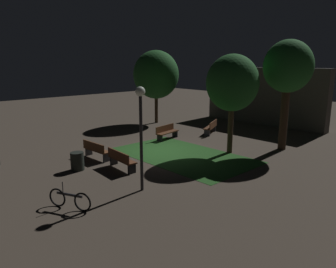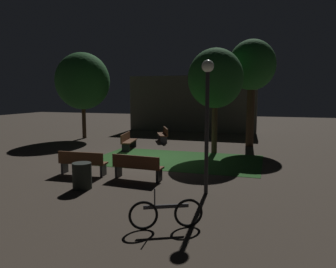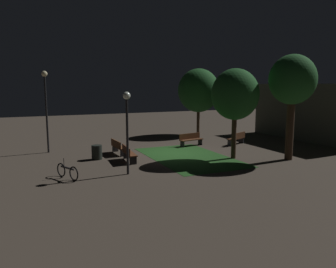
{
  "view_description": "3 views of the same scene",
  "coord_description": "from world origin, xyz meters",
  "px_view_note": "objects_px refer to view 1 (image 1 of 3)",
  "views": [
    {
      "loc": [
        12.86,
        -11.34,
        4.85
      ],
      "look_at": [
        -0.12,
        0.69,
        0.82
      ],
      "focal_mm": 34.42,
      "sensor_mm": 36.0,
      "label": 1
    },
    {
      "loc": [
        5.44,
        -13.5,
        3.0
      ],
      "look_at": [
        1.2,
        -0.15,
        1.23
      ],
      "focal_mm": 34.35,
      "sensor_mm": 36.0,
      "label": 2
    },
    {
      "loc": [
        18.68,
        -8.71,
        4.27
      ],
      "look_at": [
        -0.55,
        -0.2,
        1.15
      ],
      "focal_mm": 35.37,
      "sensor_mm": 36.0,
      "label": 3
    }
  ],
  "objects_px": {
    "trash_bin": "(77,161)",
    "bench_front_right": "(211,127)",
    "bench_front_left": "(96,150)",
    "tree_back_left": "(288,68)",
    "tree_left_canopy": "(232,83)",
    "bicycle": "(70,199)",
    "tree_near_wall": "(156,75)",
    "bench_back_row": "(121,159)",
    "bench_lawn_edge": "(167,132)",
    "lamp_post_plaza_east": "(141,120)"
  },
  "relations": [
    {
      "from": "trash_bin",
      "to": "bench_front_right",
      "type": "bearing_deg",
      "value": 93.88
    },
    {
      "from": "trash_bin",
      "to": "bench_front_left",
      "type": "bearing_deg",
      "value": 122.09
    },
    {
      "from": "bench_front_left",
      "to": "tree_back_left",
      "type": "xyz_separation_m",
      "value": [
        5.49,
        8.6,
        3.99
      ]
    },
    {
      "from": "tree_left_canopy",
      "to": "bicycle",
      "type": "distance_m",
      "value": 10.08
    },
    {
      "from": "tree_left_canopy",
      "to": "tree_near_wall",
      "type": "bearing_deg",
      "value": 163.34
    },
    {
      "from": "bench_front_right",
      "to": "trash_bin",
      "type": "height_order",
      "value": "bench_front_right"
    },
    {
      "from": "bench_back_row",
      "to": "bench_front_right",
      "type": "distance_m",
      "value": 8.95
    },
    {
      "from": "bench_front_right",
      "to": "bicycle",
      "type": "bearing_deg",
      "value": -71.36
    },
    {
      "from": "bench_front_left",
      "to": "tree_left_canopy",
      "type": "xyz_separation_m",
      "value": [
        3.91,
        5.89,
        3.24
      ]
    },
    {
      "from": "bench_front_left",
      "to": "trash_bin",
      "type": "relative_size",
      "value": 2.19
    },
    {
      "from": "tree_near_wall",
      "to": "bench_front_left",
      "type": "bearing_deg",
      "value": -58.29
    },
    {
      "from": "bench_front_right",
      "to": "bench_lawn_edge",
      "type": "bearing_deg",
      "value": -105.91
    },
    {
      "from": "bench_lawn_edge",
      "to": "bench_front_right",
      "type": "bearing_deg",
      "value": 74.09
    },
    {
      "from": "bench_lawn_edge",
      "to": "tree_near_wall",
      "type": "relative_size",
      "value": 0.33
    },
    {
      "from": "bench_front_right",
      "to": "lamp_post_plaza_east",
      "type": "xyz_separation_m",
      "value": [
        4.53,
        -9.56,
        2.26
      ]
    },
    {
      "from": "tree_back_left",
      "to": "bicycle",
      "type": "bearing_deg",
      "value": -95.02
    },
    {
      "from": "tree_back_left",
      "to": "bicycle",
      "type": "xyz_separation_m",
      "value": [
        -1.07,
        -12.2,
        -4.13
      ]
    },
    {
      "from": "bench_back_row",
      "to": "tree_near_wall",
      "type": "xyz_separation_m",
      "value": [
        -7.54,
        8.66,
        3.32
      ]
    },
    {
      "from": "bench_lawn_edge",
      "to": "tree_back_left",
      "type": "height_order",
      "value": "tree_back_left"
    },
    {
      "from": "bench_front_left",
      "to": "bench_back_row",
      "type": "xyz_separation_m",
      "value": [
        2.2,
        0.0,
        0.0
      ]
    },
    {
      "from": "tree_near_wall",
      "to": "lamp_post_plaza_east",
      "type": "xyz_separation_m",
      "value": [
        10.13,
        -9.48,
        -1.05
      ]
    },
    {
      "from": "tree_back_left",
      "to": "trash_bin",
      "type": "height_order",
      "value": "tree_back_left"
    },
    {
      "from": "tree_left_canopy",
      "to": "bicycle",
      "type": "bearing_deg",
      "value": -86.94
    },
    {
      "from": "tree_back_left",
      "to": "lamp_post_plaza_east",
      "type": "bearing_deg",
      "value": -94.29
    },
    {
      "from": "tree_near_wall",
      "to": "tree_back_left",
      "type": "distance_m",
      "value": 10.86
    },
    {
      "from": "tree_back_left",
      "to": "trash_bin",
      "type": "relative_size",
      "value": 7.19
    },
    {
      "from": "bench_front_left",
      "to": "bench_back_row",
      "type": "distance_m",
      "value": 2.2
    },
    {
      "from": "bench_lawn_edge",
      "to": "bicycle",
      "type": "height_order",
      "value": "bicycle"
    },
    {
      "from": "bench_back_row",
      "to": "tree_back_left",
      "type": "distance_m",
      "value": 10.04
    },
    {
      "from": "tree_back_left",
      "to": "bicycle",
      "type": "relative_size",
      "value": 3.9
    },
    {
      "from": "lamp_post_plaza_east",
      "to": "tree_left_canopy",
      "type": "bearing_deg",
      "value": 97.42
    },
    {
      "from": "bench_front_right",
      "to": "bicycle",
      "type": "height_order",
      "value": "bicycle"
    },
    {
      "from": "bench_back_row",
      "to": "bench_front_right",
      "type": "xyz_separation_m",
      "value": [
        -1.94,
        8.74,
        0.0
      ]
    },
    {
      "from": "bench_lawn_edge",
      "to": "tree_near_wall",
      "type": "bearing_deg",
      "value": 145.77
    },
    {
      "from": "bench_lawn_edge",
      "to": "tree_near_wall",
      "type": "xyz_separation_m",
      "value": [
        -4.67,
        3.18,
        3.32
      ]
    },
    {
      "from": "bench_front_right",
      "to": "tree_near_wall",
      "type": "xyz_separation_m",
      "value": [
        -5.61,
        -0.08,
        3.32
      ]
    },
    {
      "from": "tree_back_left",
      "to": "lamp_post_plaza_east",
      "type": "distance_m",
      "value": 9.61
    },
    {
      "from": "bench_lawn_edge",
      "to": "bench_front_right",
      "type": "xyz_separation_m",
      "value": [
        0.93,
        3.26,
        0.0
      ]
    },
    {
      "from": "bicycle",
      "to": "bench_front_left",
      "type": "bearing_deg",
      "value": 140.83
    },
    {
      "from": "tree_back_left",
      "to": "bench_front_right",
      "type": "bearing_deg",
      "value": 178.46
    },
    {
      "from": "bench_lawn_edge",
      "to": "trash_bin",
      "type": "bearing_deg",
      "value": -76.92
    },
    {
      "from": "bench_front_left",
      "to": "bench_lawn_edge",
      "type": "bearing_deg",
      "value": 97.02
    },
    {
      "from": "trash_bin",
      "to": "tree_left_canopy",
      "type": "bearing_deg",
      "value": 68.2
    },
    {
      "from": "tree_left_canopy",
      "to": "bicycle",
      "type": "xyz_separation_m",
      "value": [
        0.51,
        -9.49,
        -3.38
      ]
    },
    {
      "from": "bench_lawn_edge",
      "to": "lamp_post_plaza_east",
      "type": "bearing_deg",
      "value": -49.09
    },
    {
      "from": "bench_back_row",
      "to": "lamp_post_plaza_east",
      "type": "distance_m",
      "value": 3.54
    },
    {
      "from": "tree_left_canopy",
      "to": "trash_bin",
      "type": "bearing_deg",
      "value": -111.8
    },
    {
      "from": "bench_front_left",
      "to": "tree_near_wall",
      "type": "height_order",
      "value": "tree_near_wall"
    },
    {
      "from": "tree_near_wall",
      "to": "lamp_post_plaza_east",
      "type": "height_order",
      "value": "tree_near_wall"
    },
    {
      "from": "lamp_post_plaza_east",
      "to": "bicycle",
      "type": "distance_m",
      "value": 3.69
    }
  ]
}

